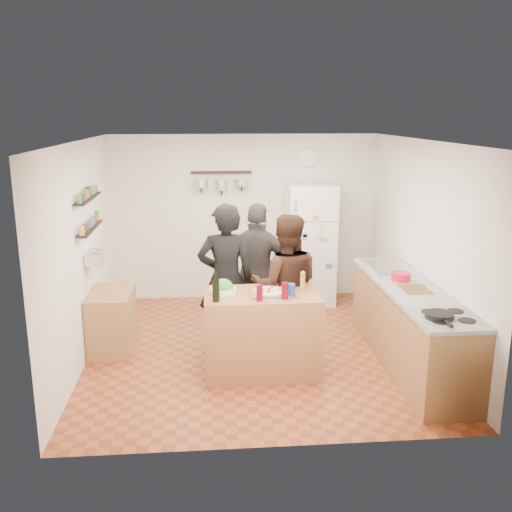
{
  "coord_description": "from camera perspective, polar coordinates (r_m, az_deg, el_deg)",
  "views": [
    {
      "loc": [
        -0.56,
        -6.44,
        2.81
      ],
      "look_at": [
        0.0,
        0.1,
        1.15
      ],
      "focal_mm": 40.0,
      "sensor_mm": 36.0,
      "label": 1
    }
  ],
  "objects": [
    {
      "name": "side_table",
      "position": [
        7.13,
        -14.19,
        -6.32
      ],
      "size": [
        0.5,
        0.8,
        0.73
      ],
      "primitive_type": "cube",
      "color": "#A87246",
      "rests_on": "floor"
    },
    {
      "name": "produce_basket",
      "position": [
        6.98,
        -15.82,
        -0.13
      ],
      "size": [
        0.18,
        0.35,
        0.14
      ],
      "primitive_type": "cube",
      "color": "silver",
      "rests_on": "left_wall"
    },
    {
      "name": "red_bowl",
      "position": [
        6.8,
        14.29,
        -2.01
      ],
      "size": [
        0.22,
        0.22,
        0.09
      ],
      "primitive_type": "cylinder",
      "color": "#B7142F",
      "rests_on": "counter_run"
    },
    {
      "name": "spice_shelf_upper",
      "position": [
        6.85,
        -16.46,
        5.55
      ],
      "size": [
        0.12,
        1.0,
        0.02
      ],
      "primitive_type": "cube",
      "color": "black",
      "rests_on": "left_wall"
    },
    {
      "name": "person_center",
      "position": [
        6.63,
        2.97,
        -3.04
      ],
      "size": [
        0.89,
        0.73,
        1.7
      ],
      "primitive_type": "imported",
      "rotation": [
        0.0,
        0.0,
        3.03
      ],
      "color": "black",
      "rests_on": "floor"
    },
    {
      "name": "salad_bowl",
      "position": [
        6.18,
        -3.32,
        -3.47
      ],
      "size": [
        0.28,
        0.28,
        0.06
      ],
      "primitive_type": "cylinder",
      "color": "white",
      "rests_on": "prep_island"
    },
    {
      "name": "person_left",
      "position": [
        6.7,
        -3.03,
        -2.35
      ],
      "size": [
        0.66,
        0.44,
        1.81
      ],
      "primitive_type": "imported",
      "rotation": [
        0.0,
        0.0,
        3.15
      ],
      "color": "black",
      "rests_on": "floor"
    },
    {
      "name": "sink",
      "position": [
        7.36,
        13.16,
        -1.11
      ],
      "size": [
        0.5,
        0.8,
        0.03
      ],
      "primitive_type": "cube",
      "color": "silver",
      "rests_on": "counter_run"
    },
    {
      "name": "person_back",
      "position": [
        7.19,
        0.24,
        -1.51
      ],
      "size": [
        1.09,
        0.69,
        1.73
      ],
      "primitive_type": "imported",
      "rotation": [
        0.0,
        0.0,
        2.86
      ],
      "color": "#2D2A28",
      "rests_on": "floor"
    },
    {
      "name": "wine_bottle",
      "position": [
        5.9,
        -4.03,
        -3.5
      ],
      "size": [
        0.07,
        0.07,
        0.23
      ],
      "primitive_type": "cylinder",
      "color": "black",
      "rests_on": "prep_island"
    },
    {
      "name": "fridge",
      "position": [
        8.55,
        5.4,
        1.21
      ],
      "size": [
        0.7,
        0.68,
        1.8
      ],
      "primitive_type": "cube",
      "color": "white",
      "rests_on": "floor"
    },
    {
      "name": "pizza",
      "position": [
        6.15,
        1.37,
        -3.54
      ],
      "size": [
        0.34,
        0.34,
        0.02
      ],
      "primitive_type": "cylinder",
      "color": "#D0B389",
      "rests_on": "pizza_board"
    },
    {
      "name": "spice_shelf_lower",
      "position": [
        6.91,
        -16.25,
        2.68
      ],
      "size": [
        0.12,
        1.0,
        0.02
      ],
      "primitive_type": "cube",
      "color": "black",
      "rests_on": "left_wall"
    },
    {
      "name": "wine_glass_near",
      "position": [
        5.91,
        0.35,
        -3.75
      ],
      "size": [
        0.07,
        0.07,
        0.16
      ],
      "primitive_type": "cylinder",
      "color": "#500617",
      "rests_on": "prep_island"
    },
    {
      "name": "pizza_board",
      "position": [
        6.15,
        1.37,
        -3.71
      ],
      "size": [
        0.42,
        0.34,
        0.02
      ],
      "primitive_type": "cube",
      "color": "brown",
      "rests_on": "prep_island"
    },
    {
      "name": "salt_canister",
      "position": [
        6.07,
        3.55,
        -3.42
      ],
      "size": [
        0.08,
        0.08,
        0.14
      ],
      "primitive_type": "cylinder",
      "color": "#1C329B",
      "rests_on": "prep_island"
    },
    {
      "name": "skillet",
      "position": [
        5.68,
        17.86,
        -5.68
      ],
      "size": [
        0.27,
        0.27,
        0.05
      ],
      "primitive_type": "cylinder",
      "color": "black",
      "rests_on": "stove_top"
    },
    {
      "name": "prep_island",
      "position": [
        6.32,
        0.6,
        -7.69
      ],
      "size": [
        1.25,
        0.72,
        0.91
      ],
      "primitive_type": "cube",
      "color": "#A26A3B",
      "rests_on": "floor"
    },
    {
      "name": "pot_rack",
      "position": [
        8.49,
        -3.5,
        8.35
      ],
      "size": [
        0.9,
        0.04,
        0.04
      ],
      "primitive_type": "cube",
      "color": "black",
      "rests_on": "back_wall"
    },
    {
      "name": "wall_clock",
      "position": [
        8.68,
        5.2,
        9.77
      ],
      "size": [
        0.3,
        0.03,
        0.3
      ],
      "primitive_type": "cylinder",
      "rotation": [
        1.57,
        0.0,
        0.0
      ],
      "color": "silver",
      "rests_on": "back_wall"
    },
    {
      "name": "cutting_board",
      "position": [
        6.52,
        15.66,
        -3.31
      ],
      "size": [
        0.3,
        0.4,
        0.02
      ],
      "primitive_type": "cube",
      "color": "olive",
      "rests_on": "counter_run"
    },
    {
      "name": "counter_run",
      "position": [
        6.74,
        15.15,
        -6.83
      ],
      "size": [
        0.63,
        2.63,
        0.9
      ],
      "primitive_type": "cube",
      "color": "#9E7042",
      "rests_on": "floor"
    },
    {
      "name": "room_shell",
      "position": [
        7.03,
        -0.2,
        1.36
      ],
      "size": [
        4.2,
        4.2,
        4.2
      ],
      "color": "brown",
      "rests_on": "ground"
    },
    {
      "name": "pepper_mill",
      "position": [
        6.25,
        4.68,
        -2.72
      ],
      "size": [
        0.06,
        0.06,
        0.18
      ],
      "primitive_type": "cylinder",
      "color": "olive",
      "rests_on": "prep_island"
    },
    {
      "name": "wine_glass_far",
      "position": [
        5.98,
        2.9,
        -3.48
      ],
      "size": [
        0.07,
        0.07,
        0.18
      ],
      "primitive_type": "cylinder",
      "color": "#550714",
      "rests_on": "prep_island"
    },
    {
      "name": "stove_top",
      "position": [
        5.76,
        18.64,
        -5.86
      ],
      "size": [
        0.6,
        0.62,
        0.02
      ],
      "primitive_type": "cube",
      "color": "white",
      "rests_on": "counter_run"
    }
  ]
}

